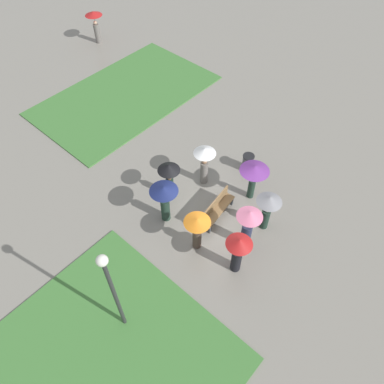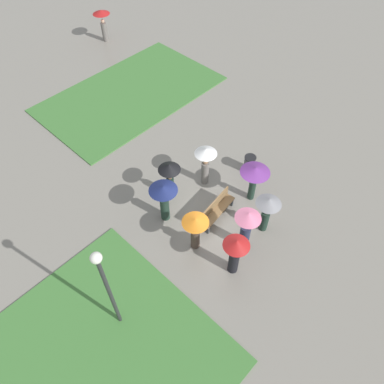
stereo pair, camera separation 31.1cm
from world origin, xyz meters
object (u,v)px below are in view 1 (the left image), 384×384
object	(u,v)px
crowd_person_navy	(164,197)
lone_walker_far_path	(95,21)
crowd_person_red	(238,250)
crowd_person_pink	(248,223)
crowd_person_purple	(254,173)
crowd_person_grey	(268,206)
crowd_person_white	(205,159)
lamp_post	(111,285)
crowd_person_orange	(197,228)
park_bench	(217,208)
crowd_person_black	(169,174)
trash_bin	(248,162)

from	to	relation	value
crowd_person_navy	lone_walker_far_path	xyz separation A→B (m)	(7.01, 12.82, 0.02)
crowd_person_red	lone_walker_far_path	xyz separation A→B (m)	(6.94, 16.24, 0.10)
crowd_person_pink	crowd_person_purple	bearing A→B (deg)	160.20
crowd_person_grey	crowd_person_white	distance (m)	3.29
lamp_post	crowd_person_pink	distance (m)	5.41
crowd_person_pink	crowd_person_orange	bearing A→B (deg)	-95.46
park_bench	crowd_person_navy	world-z (taller)	crowd_person_navy
crowd_person_black	crowd_person_orange	xyz separation A→B (m)	(-1.11, -2.46, -0.14)
crowd_person_pink	crowd_person_red	size ratio (longest dim) A/B	1.04
lamp_post	lone_walker_far_path	xyz separation A→B (m)	(10.95, 14.77, -1.39)
trash_bin	crowd_person_orange	world-z (taller)	crowd_person_orange
crowd_person_red	lone_walker_far_path	distance (m)	17.67
crowd_person_grey	park_bench	bearing A→B (deg)	-124.48
crowd_person_black	crowd_person_red	bearing A→B (deg)	174.43
crowd_person_grey	crowd_person_white	xyz separation A→B (m)	(0.22, 3.28, 0.08)
lamp_post	lone_walker_far_path	bearing A→B (deg)	53.45
park_bench	crowd_person_red	distance (m)	2.55
crowd_person_grey	crowd_person_orange	xyz separation A→B (m)	(-2.41, 1.37, -0.12)
park_bench	lamp_post	size ratio (longest dim) A/B	0.45
crowd_person_orange	crowd_person_white	bearing A→B (deg)	134.74
crowd_person_grey	crowd_person_red	bearing A→B (deg)	-53.09
crowd_person_purple	crowd_person_white	bearing A→B (deg)	142.95
park_bench	crowd_person_purple	xyz separation A→B (m)	(1.74, -0.41, 0.98)
crowd_person_pink	crowd_person_white	xyz separation A→B (m)	(1.34, 3.20, 0.07)
crowd_person_black	crowd_person_orange	distance (m)	2.70
trash_bin	lamp_post	bearing A→B (deg)	-172.12
lone_walker_far_path	crowd_person_black	bearing A→B (deg)	-61.80
crowd_person_navy	lamp_post	bearing A→B (deg)	-10.74
crowd_person_purple	crowd_person_pink	distance (m)	2.34
park_bench	lone_walker_far_path	distance (m)	15.32
park_bench	lone_walker_far_path	xyz separation A→B (m)	(5.58, 14.24, 0.88)
park_bench	crowd_person_orange	size ratio (longest dim) A/B	1.13
crowd_person_red	lone_walker_far_path	world-z (taller)	lone_walker_far_path
crowd_person_navy	crowd_person_orange	bearing A→B (deg)	48.49
lamp_post	crowd_person_navy	xyz separation A→B (m)	(3.94, 1.95, -1.41)
crowd_person_purple	crowd_person_navy	size ratio (longest dim) A/B	0.95
lamp_post	lone_walker_far_path	distance (m)	18.44
crowd_person_purple	crowd_person_orange	xyz separation A→B (m)	(-3.30, 0.07, -0.28)
crowd_person_pink	trash_bin	bearing A→B (deg)	164.22
lone_walker_far_path	crowd_person_grey	bearing A→B (deg)	-51.89
crowd_person_white	crowd_person_red	bearing A→B (deg)	83.82
crowd_person_navy	crowd_person_black	bearing A→B (deg)	178.41
crowd_person_orange	lamp_post	bearing A→B (deg)	-78.41
crowd_person_black	crowd_person_white	world-z (taller)	crowd_person_white
crowd_person_purple	crowd_person_orange	bearing A→B (deg)	-146.88
crowd_person_black	crowd_person_orange	bearing A→B (deg)	162.49
trash_bin	crowd_person_grey	distance (m)	3.24
trash_bin	crowd_person_purple	size ratio (longest dim) A/B	0.45
crowd_person_grey	crowd_person_navy	world-z (taller)	crowd_person_navy
crowd_person_orange	crowd_person_navy	world-z (taller)	crowd_person_navy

